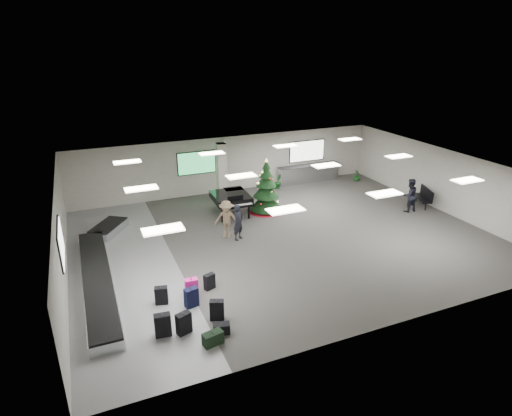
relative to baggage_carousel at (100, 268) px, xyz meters
name	(u,v)px	position (x,y,z in m)	size (l,w,h in m)	color
ground	(284,237)	(7.84, 0.08, -0.21)	(18.00, 18.00, 0.00)	#3E3C38
room_envelope	(270,185)	(7.46, 0.75, 2.12)	(18.02, 14.02, 3.21)	#A6A198
baggage_carousel	(100,268)	(0.00, 0.00, 0.00)	(2.28, 9.71, 0.43)	silver
service_counter	(308,173)	(12.84, 6.73, 0.33)	(4.05, 0.65, 1.08)	silver
suitcase_0	(184,323)	(2.07, -4.77, 0.14)	(0.50, 0.38, 0.71)	black
suitcase_1	(217,310)	(3.20, -4.50, 0.13)	(0.50, 0.38, 0.71)	black
pink_suitcase	(192,288)	(2.80, -2.95, 0.14)	(0.46, 0.28, 0.72)	#E11D87
suitcase_3	(209,281)	(3.51, -2.68, 0.08)	(0.44, 0.33, 0.60)	black
navy_suitcase	(191,297)	(2.64, -3.49, 0.13)	(0.49, 0.34, 0.70)	black
suitcase_5	(163,325)	(1.46, -4.63, 0.15)	(0.51, 0.32, 0.76)	black
green_duffel	(213,338)	(2.72, -5.59, -0.01)	(0.65, 0.42, 0.42)	black
suitcase_8	(161,295)	(1.75, -2.94, 0.10)	(0.47, 0.34, 0.65)	black
black_duffel	(221,329)	(3.11, -5.22, -0.05)	(0.56, 0.40, 0.35)	black
christmas_tree	(266,193)	(8.44, 3.36, 0.75)	(1.97, 1.97, 2.81)	maroon
grand_piano	(231,198)	(6.58, 3.49, 0.70)	(1.85, 2.32, 1.28)	black
bench	(423,196)	(16.45, 0.74, 0.35)	(1.07, 1.65, 0.99)	black
traveler_a	(238,222)	(5.91, 0.71, 0.61)	(0.60, 0.39, 1.64)	black
traveler_b	(226,219)	(5.50, 1.13, 0.66)	(1.12, 0.64, 1.74)	#7B644C
traveler_bench	(409,195)	(15.15, 0.40, 0.67)	(0.85, 0.67, 1.76)	black
potted_plant_left	(278,182)	(10.53, 6.30, 0.22)	(0.47, 0.38, 0.86)	#133C17
potted_plant_right	(357,176)	(15.72, 5.68, 0.14)	(0.40, 0.40, 0.71)	#133C17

